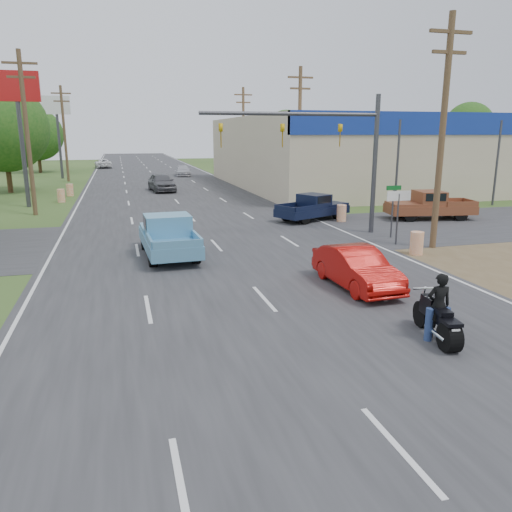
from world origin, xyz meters
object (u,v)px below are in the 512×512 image
object	(u,v)px
navy_pickup	(314,207)
brown_pickup	(428,205)
blue_pickup	(168,235)
distant_car_white	(103,164)
distant_car_silver	(183,171)
red_convertible	(356,268)
motorcycle	(438,322)
distant_car_grey	(162,182)
rider	(438,309)

from	to	relation	value
navy_pickup	brown_pickup	bearing A→B (deg)	52.29
navy_pickup	brown_pickup	distance (m)	6.98
blue_pickup	distant_car_white	world-z (taller)	blue_pickup
blue_pickup	navy_pickup	distance (m)	11.57
blue_pickup	brown_pickup	world-z (taller)	blue_pickup
brown_pickup	distant_car_silver	distance (m)	37.33
red_convertible	distant_car_silver	bearing A→B (deg)	86.94
blue_pickup	distant_car_silver	xyz separation A→B (m)	(5.82, 41.07, -0.25)
motorcycle	navy_pickup	world-z (taller)	navy_pickup
distant_car_grey	distant_car_silver	distance (m)	16.85
blue_pickup	navy_pickup	xyz separation A→B (m)	(9.37, 6.78, -0.10)
motorcycle	rider	size ratio (longest dim) A/B	1.39
navy_pickup	distant_car_white	size ratio (longest dim) A/B	1.04
blue_pickup	brown_pickup	size ratio (longest dim) A/B	0.99
rider	distant_car_white	size ratio (longest dim) A/B	0.34
red_convertible	brown_pickup	xyz separation A→B (m)	(10.51, 11.56, 0.19)
distant_car_white	rider	bearing A→B (deg)	92.94
motorcycle	navy_pickup	xyz separation A→B (m)	(3.77, 17.80, 0.27)
rider	blue_pickup	xyz separation A→B (m)	(-5.61, 10.96, 0.05)
distant_car_white	red_convertible	bearing A→B (deg)	93.52
motorcycle	rider	world-z (taller)	rider
blue_pickup	brown_pickup	distance (m)	16.98
motorcycle	distant_car_white	bearing A→B (deg)	106.25
motorcycle	distant_car_silver	bearing A→B (deg)	98.16
navy_pickup	distant_car_grey	distance (m)	19.45
motorcycle	brown_pickup	xyz separation A→B (m)	(10.56, 16.23, 0.35)
motorcycle	distant_car_white	size ratio (longest dim) A/B	0.47
rider	motorcycle	bearing A→B (deg)	90.00
red_convertible	blue_pickup	bearing A→B (deg)	128.81
distant_car_silver	motorcycle	bearing A→B (deg)	-85.22
blue_pickup	navy_pickup	bearing A→B (deg)	33.59
motorcycle	rider	distance (m)	0.32
red_convertible	rider	world-z (taller)	rider
rider	brown_pickup	distance (m)	19.30
blue_pickup	distant_car_white	bearing A→B (deg)	91.61
red_convertible	motorcycle	bearing A→B (deg)	-93.55
red_convertible	navy_pickup	world-z (taller)	navy_pickup
motorcycle	blue_pickup	size ratio (longest dim) A/B	0.43
brown_pickup	distant_car_grey	distance (m)	24.21
rider	blue_pickup	size ratio (longest dim) A/B	0.31
distant_car_white	brown_pickup	bearing A→B (deg)	105.72
navy_pickup	blue_pickup	bearing A→B (deg)	-78.77
distant_car_white	distant_car_grey	bearing A→B (deg)	94.81
distant_car_white	blue_pickup	bearing A→B (deg)	88.98
distant_car_grey	distant_car_silver	bearing A→B (deg)	69.74
red_convertible	distant_car_grey	xyz separation A→B (m)	(-3.83, 31.07, 0.13)
brown_pickup	distant_car_silver	size ratio (longest dim) A/B	1.25
red_convertible	distant_car_silver	xyz separation A→B (m)	(0.17, 47.43, -0.05)
brown_pickup	distant_car_silver	world-z (taller)	brown_pickup
blue_pickup	distant_car_white	distance (m)	58.90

